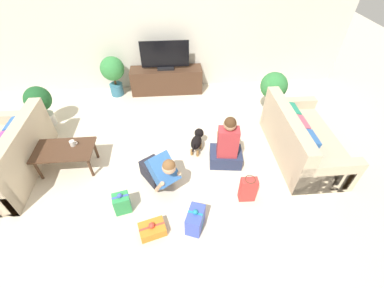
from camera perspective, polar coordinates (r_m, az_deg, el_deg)
ground_plane at (r=4.37m, az=-6.89°, el=-4.47°), size 16.00×16.00×0.00m
wall_back at (r=5.93m, az=-7.81°, el=23.81°), size 8.40×0.06×2.60m
sofa_left at (r=4.95m, az=-35.75°, el=-2.61°), size 0.94×1.76×0.83m
sofa_right at (r=4.70m, az=23.00°, el=0.69°), size 0.94×1.76×0.83m
coffee_table at (r=4.50m, az=-26.49°, el=-1.50°), size 0.91×0.53×0.42m
tv_console at (r=6.07m, az=-5.65°, el=13.91°), size 1.59×0.43×0.56m
tv at (r=5.82m, az=-6.03°, el=18.69°), size 1.03×0.20×0.62m
potted_plant_back_left at (r=6.03m, az=-17.16°, el=15.10°), size 0.51×0.51×0.89m
potted_plant_corner_left at (r=5.62m, az=-30.79°, el=7.85°), size 0.47×0.47×0.82m
potted_plant_corner_right at (r=5.37m, az=17.66°, el=11.87°), size 0.52×0.52×0.90m
person_kneeling at (r=3.83m, az=-7.12°, el=-5.91°), size 0.67×0.78×0.75m
person_sitting at (r=4.15m, az=7.75°, el=-0.78°), size 0.56×0.52×0.97m
dog at (r=4.44m, az=1.14°, el=0.93°), size 0.28×0.51×0.35m
gift_box_a at (r=3.59m, az=-8.81°, el=-18.20°), size 0.39×0.32×0.21m
gift_box_b at (r=3.52m, az=0.74°, el=-16.48°), size 0.30×0.37×0.38m
gift_box_c at (r=3.80m, az=-15.30°, el=-12.53°), size 0.26×0.23×0.36m
gift_bag_a at (r=3.82m, az=12.32°, el=-9.81°), size 0.24×0.15×0.44m
mug at (r=4.44m, az=-25.00°, el=0.16°), size 0.12×0.08×0.09m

